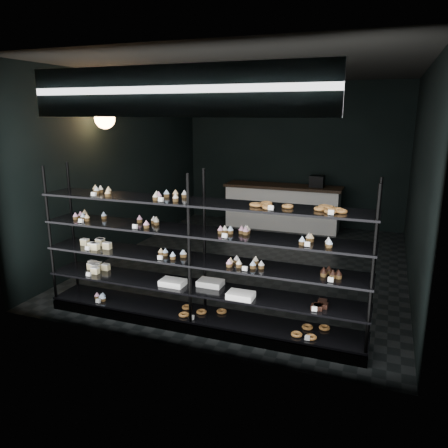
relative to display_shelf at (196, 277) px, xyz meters
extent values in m
cube|color=black|center=(-0.01, 2.45, -0.62)|extent=(5.00, 6.00, 0.01)
cube|color=black|center=(-0.01, 2.45, 2.57)|extent=(5.00, 6.00, 0.01)
cube|color=black|center=(-0.01, 5.45, 0.97)|extent=(5.00, 0.01, 3.20)
cube|color=black|center=(-0.01, -0.55, 0.97)|extent=(5.00, 0.01, 3.20)
cube|color=black|center=(-2.51, 2.45, 0.97)|extent=(0.01, 6.00, 3.20)
cube|color=black|center=(2.49, 2.45, 0.97)|extent=(0.01, 6.00, 3.20)
cube|color=black|center=(0.03, 0.00, -0.57)|extent=(4.00, 0.50, 0.12)
cylinder|color=black|center=(-1.94, -0.22, 0.36)|extent=(0.04, 0.04, 1.85)
cylinder|color=black|center=(-1.94, 0.22, 0.36)|extent=(0.04, 0.04, 1.85)
cylinder|color=black|center=(0.03, -0.22, 0.36)|extent=(0.04, 0.04, 1.85)
cylinder|color=black|center=(0.03, 0.22, 0.36)|extent=(0.04, 0.04, 1.85)
cylinder|color=black|center=(2.00, -0.22, 0.36)|extent=(0.04, 0.04, 1.85)
cylinder|color=black|center=(2.00, 0.22, 0.36)|extent=(0.04, 0.04, 1.85)
cube|color=black|center=(0.03, 0.00, -0.48)|extent=(4.00, 0.50, 0.03)
cube|color=black|center=(0.03, 0.00, -0.13)|extent=(4.00, 0.50, 0.02)
cube|color=black|center=(0.03, 0.00, 0.22)|extent=(4.00, 0.50, 0.02)
cube|color=black|center=(0.03, 0.00, 0.57)|extent=(4.00, 0.50, 0.02)
cube|color=black|center=(0.03, 0.00, 0.92)|extent=(4.00, 0.50, 0.02)
cube|color=white|center=(-1.26, -0.18, 0.96)|extent=(0.06, 0.04, 0.06)
cube|color=white|center=(-0.35, -0.18, 0.96)|extent=(0.06, 0.04, 0.06)
cube|color=white|center=(0.92, -0.18, 0.96)|extent=(0.05, 0.04, 0.06)
cube|color=white|center=(1.59, -0.18, 0.96)|extent=(0.06, 0.04, 0.06)
cube|color=white|center=(-1.48, -0.18, 0.61)|extent=(0.06, 0.04, 0.06)
cube|color=white|center=(-0.66, -0.18, 0.61)|extent=(0.05, 0.04, 0.06)
cube|color=white|center=(0.48, -0.18, 0.61)|extent=(0.05, 0.04, 0.06)
cube|color=white|center=(1.38, -0.18, 0.61)|extent=(0.06, 0.04, 0.06)
cube|color=white|center=(-1.38, -0.18, 0.26)|extent=(0.06, 0.04, 0.06)
cube|color=white|center=(-0.33, -0.18, 0.26)|extent=(0.06, 0.04, 0.06)
cube|color=white|center=(0.65, -0.18, 0.26)|extent=(0.05, 0.04, 0.06)
cube|color=white|center=(1.56, -0.18, 0.26)|extent=(0.06, 0.04, 0.06)
cube|color=white|center=(-1.40, -0.18, -0.09)|extent=(0.06, 0.04, 0.06)
cube|color=white|center=(1.48, -0.18, -0.09)|extent=(0.06, 0.04, 0.06)
cube|color=white|center=(-1.26, -0.18, -0.44)|extent=(0.06, 0.04, 0.06)
cube|color=white|center=(0.05, -0.18, -0.44)|extent=(0.05, 0.04, 0.06)
cube|color=white|center=(1.35, -0.18, -0.44)|extent=(0.06, 0.04, 0.06)
cube|color=#0B163A|center=(-0.01, -0.47, 2.12)|extent=(3.20, 0.04, 0.45)
cube|color=white|center=(-0.01, -0.49, 2.12)|extent=(3.30, 0.02, 0.50)
cylinder|color=black|center=(-2.21, 1.49, 2.27)|extent=(0.01, 0.01, 0.57)
sphere|color=#FCA358|center=(-2.21, 1.49, 1.82)|extent=(0.32, 0.32, 0.32)
cube|color=silver|center=(-0.10, 4.95, -0.17)|extent=(2.49, 0.60, 0.92)
cube|color=black|center=(-0.10, 4.95, 0.32)|extent=(2.59, 0.65, 0.06)
cube|color=black|center=(0.64, 4.95, 0.48)|extent=(0.30, 0.30, 0.25)
camera|label=1|loc=(2.05, -4.47, 1.92)|focal=35.00mm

